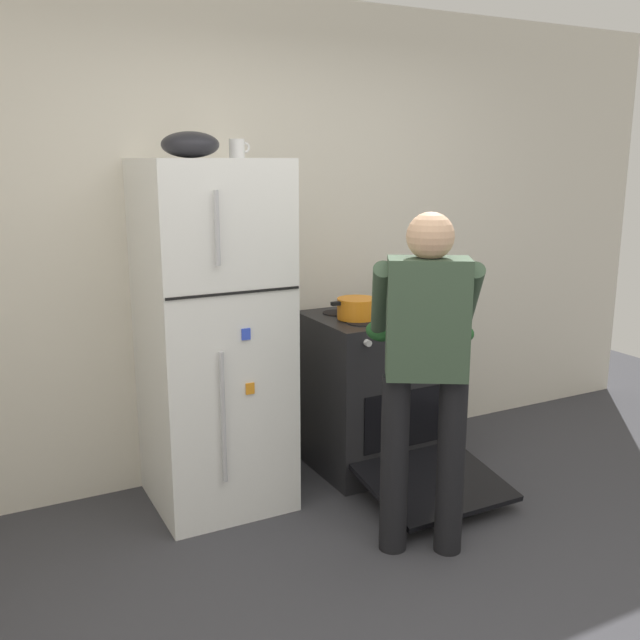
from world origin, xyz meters
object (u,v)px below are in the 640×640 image
mixing_bowl (190,145)px  coffee_mug (237,148)px  refrigerator (213,337)px  stove_range (376,392)px  person_cook (425,354)px  pepper_mill (400,291)px  red_pot (357,308)px

mixing_bowl → coffee_mug: bearing=10.8°
refrigerator → stove_range: size_ratio=1.49×
person_cook → mixing_bowl: bearing=130.4°
coffee_mug → pepper_mill: 1.42m
stove_range → mixing_bowl: bearing=179.0°
refrigerator → person_cook: (0.70, -0.91, 0.05)m
stove_range → red_pot: (-0.16, -0.03, 0.54)m
person_cook → red_pot: (0.15, 0.86, 0.03)m
refrigerator → coffee_mug: 0.98m
stove_range → person_cook: size_ratio=0.77×
refrigerator → mixing_bowl: (-0.08, 0.00, 0.97)m
red_pot → refrigerator: bearing=176.6°
pepper_mill → red_pot: bearing=-151.5°
stove_range → coffee_mug: size_ratio=10.96×
mixing_bowl → stove_range: bearing=-1.0°
mixing_bowl → pepper_mill: bearing=8.2°
person_cook → pepper_mill: size_ratio=10.32×
refrigerator → coffee_mug: coffee_mug is taller
stove_range → coffee_mug: coffee_mug is taller
person_cook → coffee_mug: coffee_mug is taller
stove_range → mixing_bowl: 1.79m
pepper_mill → coffee_mug: bearing=-172.4°
refrigerator → red_pot: refrigerator is taller
stove_range → person_cook: 1.07m
person_cook → red_pot: person_cook is taller
coffee_mug → pepper_mill: (1.12, 0.15, -0.86)m
refrigerator → person_cook: 1.15m
coffee_mug → mixing_bowl: mixing_bowl is taller
stove_range → person_cook: (-0.31, -0.89, 0.50)m
refrigerator → person_cook: refrigerator is taller
person_cook → mixing_bowl: (-0.78, 0.91, 0.93)m
red_pot → stove_range: bearing=11.3°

